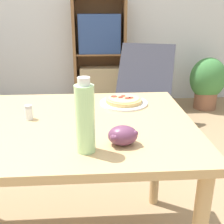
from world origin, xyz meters
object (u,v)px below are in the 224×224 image
at_px(drink_bottle, 85,118).
at_px(lounge_chair_far, 143,103).
at_px(pizza_on_plate, 124,101).
at_px(grape_bunch, 123,136).
at_px(salt_shaker, 29,112).
at_px(potted_plant_floor, 207,82).
at_px(bookshelf, 100,58).

xyz_separation_m(drink_bottle, lounge_chair_far, (0.56, 1.92, -0.62)).
xyz_separation_m(pizza_on_plate, grape_bunch, (-0.06, -0.47, 0.02)).
bearing_deg(pizza_on_plate, salt_shaker, -157.80).
bearing_deg(grape_bunch, potted_plant_floor, 61.19).
height_order(grape_bunch, salt_shaker, grape_bunch).
height_order(pizza_on_plate, potted_plant_floor, pizza_on_plate).
bearing_deg(drink_bottle, pizza_on_plate, 69.43).
height_order(pizza_on_plate, drink_bottle, drink_bottle).
relative_size(grape_bunch, salt_shaker, 1.67).
distance_m(pizza_on_plate, lounge_chair_far, 1.53).
bearing_deg(potted_plant_floor, drink_bottle, -120.80).
distance_m(bookshelf, potted_plant_floor, 1.43).
relative_size(grape_bunch, bookshelf, 0.08).
height_order(grape_bunch, lounge_chair_far, lounge_chair_far).
height_order(salt_shaker, potted_plant_floor, salt_shaker).
xyz_separation_m(lounge_chair_far, bookshelf, (-0.44, 0.86, 0.35)).
bearing_deg(bookshelf, potted_plant_floor, -11.27).
xyz_separation_m(grape_bunch, potted_plant_floor, (1.36, 2.46, -0.46)).
xyz_separation_m(grape_bunch, lounge_chair_far, (0.42, 1.88, -0.53)).
bearing_deg(bookshelf, pizza_on_plate, -88.08).
xyz_separation_m(pizza_on_plate, potted_plant_floor, (1.30, 1.99, -0.43)).
distance_m(lounge_chair_far, potted_plant_floor, 1.11).
relative_size(bookshelf, potted_plant_floor, 2.07).
bearing_deg(lounge_chair_far, salt_shaker, -99.65).
relative_size(pizza_on_plate, potted_plant_floor, 0.39).
bearing_deg(drink_bottle, salt_shaker, 129.95).
distance_m(drink_bottle, salt_shaker, 0.43).
height_order(lounge_chair_far, potted_plant_floor, lounge_chair_far).
distance_m(salt_shaker, lounge_chair_far, 1.87).
height_order(salt_shaker, bookshelf, bookshelf).
bearing_deg(pizza_on_plate, drink_bottle, -110.57).
height_order(drink_bottle, potted_plant_floor, drink_bottle).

